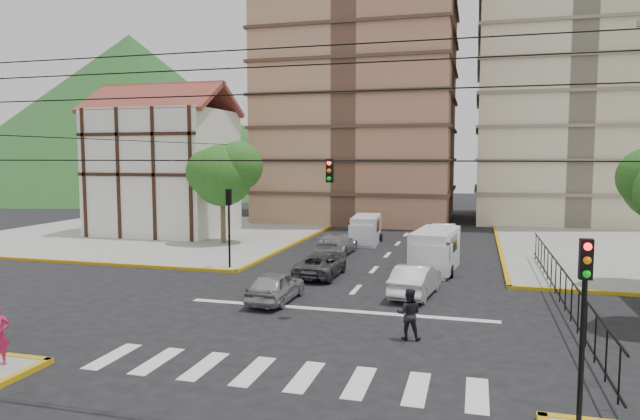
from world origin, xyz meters
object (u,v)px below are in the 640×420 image
(van_left_lane, at_px, (365,231))
(car_silver_front_left, at_px, (276,286))
(traffic_light_nw, at_px, (229,215))
(car_white_front_right, at_px, (416,280))
(pedestrian_crosswalk, at_px, (409,314))
(van_right_lane, at_px, (435,252))
(traffic_light_se, at_px, (584,303))

(van_left_lane, distance_m, car_silver_front_left, 17.31)
(traffic_light_nw, distance_m, car_white_front_right, 11.40)
(traffic_light_nw, xyz_separation_m, pedestrian_crosswalk, (11.09, -9.57, -2.21))
(traffic_light_nw, bearing_deg, car_silver_front_left, -50.52)
(van_right_lane, distance_m, car_white_front_right, 5.77)
(van_right_lane, bearing_deg, pedestrian_crosswalk, -83.63)
(traffic_light_nw, relative_size, car_silver_front_left, 1.10)
(car_silver_front_left, height_order, car_white_front_right, car_white_front_right)
(car_silver_front_left, bearing_deg, traffic_light_se, 139.68)
(car_white_front_right, bearing_deg, traffic_light_nw, -9.41)
(van_right_lane, bearing_deg, car_silver_front_left, -119.97)
(traffic_light_nw, height_order, car_white_front_right, traffic_light_nw)
(traffic_light_nw, bearing_deg, car_white_front_right, -16.83)
(traffic_light_se, distance_m, van_right_lane, 18.76)
(pedestrian_crosswalk, bearing_deg, traffic_light_se, 124.09)
(car_silver_front_left, bearing_deg, pedestrian_crosswalk, 151.30)
(traffic_light_nw, relative_size, pedestrian_crosswalk, 2.45)
(traffic_light_se, distance_m, car_silver_front_left, 14.64)
(traffic_light_se, relative_size, car_white_front_right, 1.00)
(traffic_light_se, xyz_separation_m, pedestrian_crosswalk, (-4.51, 6.03, -2.21))
(traffic_light_se, distance_m, traffic_light_nw, 22.06)
(traffic_light_nw, height_order, van_right_lane, traffic_light_nw)
(traffic_light_se, xyz_separation_m, car_silver_front_left, (-10.72, 9.67, -2.43))
(traffic_light_se, xyz_separation_m, car_white_front_right, (-4.93, 12.37, -2.38))
(car_silver_front_left, relative_size, pedestrian_crosswalk, 2.23)
(van_left_lane, height_order, pedestrian_crosswalk, van_left_lane)
(traffic_light_se, xyz_separation_m, van_right_lane, (-4.48, 18.11, -2.00))
(traffic_light_se, height_order, car_white_front_right, traffic_light_se)
(van_right_lane, height_order, car_white_front_right, van_right_lane)
(van_right_lane, bearing_deg, traffic_light_se, -69.57)
(car_silver_front_left, distance_m, pedestrian_crosswalk, 7.20)
(van_right_lane, distance_m, pedestrian_crosswalk, 12.08)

